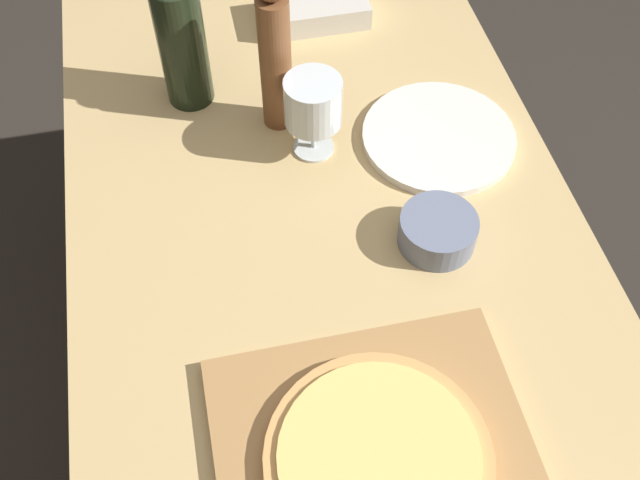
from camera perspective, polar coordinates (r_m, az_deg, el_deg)
dining_table at (r=1.09m, az=2.13°, el=-7.60°), size 0.75×1.79×0.75m
cutting_board at (r=0.91m, az=4.40°, el=-16.69°), size 0.37×0.35×0.02m
pizza at (r=0.89m, az=4.48°, el=-16.25°), size 0.27×0.27×0.02m
wine_bottle at (r=1.21m, az=-10.60°, el=15.22°), size 0.08×0.08×0.31m
pepper_mill at (r=1.15m, az=-3.44°, el=13.78°), size 0.05×0.05×0.27m
wine_glass at (r=1.13m, az=-0.53°, el=10.32°), size 0.09×0.09×0.14m
small_bowl at (r=1.07m, az=8.96°, el=0.67°), size 0.11×0.11×0.05m
dinner_plate at (r=1.21m, az=9.03°, el=7.75°), size 0.24×0.24×0.01m
food_container at (r=1.42m, az=-0.47°, el=17.14°), size 0.19×0.10×0.04m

